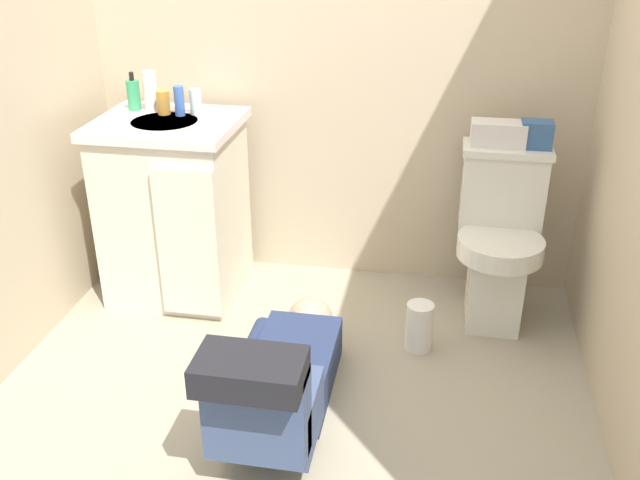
# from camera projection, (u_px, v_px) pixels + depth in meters

# --- Properties ---
(ground_plane) EXTENTS (2.70, 3.17, 0.04)m
(ground_plane) POSITION_uv_depth(u_px,v_px,m) (287.00, 413.00, 2.57)
(ground_plane) COLOR tan
(wall_back) EXTENTS (2.36, 0.08, 2.40)m
(wall_back) POSITION_uv_depth(u_px,v_px,m) (338.00, 18.00, 3.03)
(wall_back) COLOR #C5B192
(wall_back) RESTS_ON ground_plane
(toilet) EXTENTS (0.36, 0.46, 0.75)m
(toilet) POSITION_uv_depth(u_px,v_px,m) (499.00, 239.00, 2.98)
(toilet) COLOR silver
(toilet) RESTS_ON ground_plane
(vanity_cabinet) EXTENTS (0.60, 0.53, 0.82)m
(vanity_cabinet) POSITION_uv_depth(u_px,v_px,m) (175.00, 208.00, 3.16)
(vanity_cabinet) COLOR beige
(vanity_cabinet) RESTS_ON ground_plane
(faucet) EXTENTS (0.02, 0.02, 0.10)m
(faucet) POSITION_uv_depth(u_px,v_px,m) (177.00, 99.00, 3.09)
(faucet) COLOR silver
(faucet) RESTS_ON vanity_cabinet
(person_plumber) EXTENTS (0.39, 1.06, 0.52)m
(person_plumber) POSITION_uv_depth(u_px,v_px,m) (280.00, 379.00, 2.43)
(person_plumber) COLOR navy
(person_plumber) RESTS_ON ground_plane
(tissue_box) EXTENTS (0.22, 0.11, 0.10)m
(tissue_box) POSITION_uv_depth(u_px,v_px,m) (498.00, 134.00, 2.88)
(tissue_box) COLOR silver
(tissue_box) RESTS_ON toilet
(toiletry_bag) EXTENTS (0.12, 0.09, 0.11)m
(toiletry_bag) POSITION_uv_depth(u_px,v_px,m) (536.00, 134.00, 2.85)
(toiletry_bag) COLOR #33598C
(toiletry_bag) RESTS_ON toilet
(soap_dispenser) EXTENTS (0.06, 0.06, 0.17)m
(soap_dispenser) POSITION_uv_depth(u_px,v_px,m) (134.00, 95.00, 3.09)
(soap_dispenser) COLOR #359D62
(soap_dispenser) RESTS_ON vanity_cabinet
(bottle_white) EXTENTS (0.06, 0.06, 0.17)m
(bottle_white) POSITION_uv_depth(u_px,v_px,m) (150.00, 91.00, 3.07)
(bottle_white) COLOR white
(bottle_white) RESTS_ON vanity_cabinet
(bottle_amber) EXTENTS (0.06, 0.06, 0.10)m
(bottle_amber) POSITION_uv_depth(u_px,v_px,m) (163.00, 103.00, 3.04)
(bottle_amber) COLOR #C88734
(bottle_amber) RESTS_ON vanity_cabinet
(bottle_blue) EXTENTS (0.04, 0.04, 0.13)m
(bottle_blue) POSITION_uv_depth(u_px,v_px,m) (179.00, 101.00, 3.01)
(bottle_blue) COLOR #3B63B9
(bottle_blue) RESTS_ON vanity_cabinet
(bottle_clear) EXTENTS (0.05, 0.05, 0.11)m
(bottle_clear) POSITION_uv_depth(u_px,v_px,m) (196.00, 102.00, 3.03)
(bottle_clear) COLOR silver
(bottle_clear) RESTS_ON vanity_cabinet
(paper_towel_roll) EXTENTS (0.11, 0.11, 0.21)m
(paper_towel_roll) POSITION_uv_depth(u_px,v_px,m) (419.00, 327.00, 2.86)
(paper_towel_roll) COLOR white
(paper_towel_roll) RESTS_ON ground_plane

